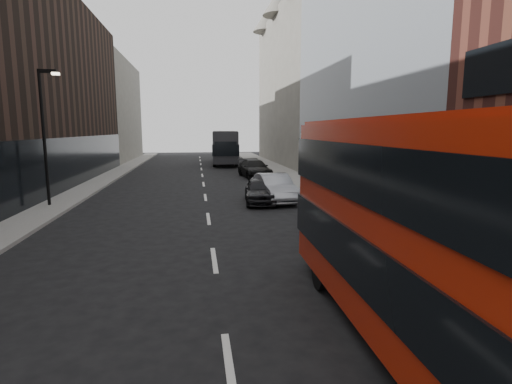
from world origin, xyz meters
name	(u,v)px	position (x,y,z in m)	size (l,w,h in m)	color
sidewalk_right	(303,183)	(7.50, 25.00, 0.07)	(3.00, 80.00, 0.15)	slate
sidewalk_left	(90,187)	(-8.00, 25.00, 0.07)	(2.00, 80.00, 0.15)	slate
building_modern_block	(382,38)	(11.47, 21.00, 9.90)	(5.03, 22.00, 20.00)	#A8AEB3
building_victorian	(294,83)	(11.38, 44.00, 9.66)	(6.50, 24.00, 21.00)	#68645B
building_left_mid	(54,93)	(-11.50, 30.00, 7.00)	(5.00, 24.00, 14.00)	black
building_left_far	(112,111)	(-11.50, 52.00, 6.50)	(5.00, 20.00, 13.00)	#68645B
street_lamp	(45,128)	(-8.22, 18.00, 4.18)	(1.06, 0.22, 7.00)	black
red_bus	(440,230)	(3.62, 1.82, 2.40)	(2.80, 10.79, 4.33)	#B11F0A
grey_bus	(225,146)	(2.90, 44.17, 2.12)	(3.48, 12.37, 3.95)	black
car_a	(260,190)	(3.03, 17.68, 0.72)	(1.69, 4.21, 1.43)	black
car_b	(274,188)	(3.94, 18.13, 0.79)	(1.68, 4.81, 1.59)	gray
car_c	(255,169)	(4.49, 29.91, 0.76)	(2.14, 5.26, 1.53)	black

